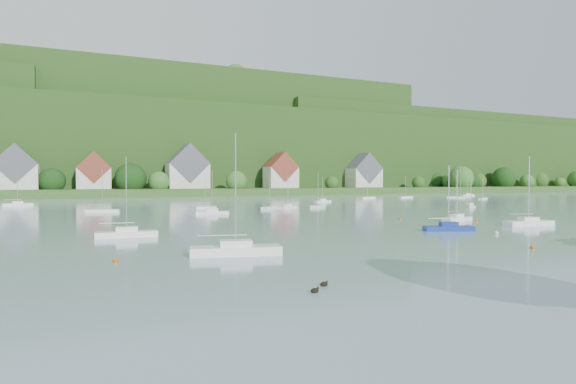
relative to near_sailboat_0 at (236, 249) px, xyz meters
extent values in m
cube|color=#264D1D|center=(23.32, 166.20, 1.01)|extent=(600.00, 60.00, 3.00)
cube|color=#1B3B12|center=(23.32, 241.20, 19.51)|extent=(620.00, 160.00, 40.00)
cube|color=#1B3B12|center=(33.32, 236.20, 27.51)|extent=(240.00, 130.00, 60.00)
cube|color=#1B3B12|center=(183.32, 221.20, 21.51)|extent=(200.00, 110.00, 48.00)
sphere|color=#255118|center=(242.14, 162.72, 5.84)|extent=(10.24, 10.24, 10.24)
sphere|color=#376726|center=(164.82, 146.42, 6.70)|extent=(12.88, 12.88, 12.88)
sphere|color=black|center=(162.67, 164.14, 5.91)|extent=(10.46, 10.46, 10.46)
sphere|color=#255118|center=(141.75, 151.10, 4.61)|extent=(6.45, 6.45, 6.45)
sphere|color=#376726|center=(251.50, 156.07, 4.58)|extent=(6.37, 6.37, 6.37)
sphere|color=black|center=(175.33, 160.20, 5.98)|extent=(10.68, 10.68, 10.68)
sphere|color=black|center=(201.22, 152.62, 6.69)|extent=(12.85, 12.85, 12.85)
sphere|color=#376726|center=(16.52, 150.08, 5.17)|extent=(8.19, 8.19, 8.19)
sphere|color=#376726|center=(177.28, 156.55, 5.92)|extent=(10.50, 10.50, 10.50)
sphere|color=black|center=(176.08, 150.47, 5.13)|extent=(8.05, 8.05, 8.05)
sphere|color=#376726|center=(-28.64, 152.27, 4.62)|extent=(6.49, 6.49, 6.49)
sphere|color=#376726|center=(70.17, 158.28, 6.46)|extent=(12.16, 12.16, 12.16)
sphere|color=#376726|center=(46.31, 146.13, 5.35)|extent=(8.73, 8.73, 8.73)
sphere|color=black|center=(-20.55, 152.06, 5.54)|extent=(9.32, 9.32, 9.32)
sphere|color=#255118|center=(221.96, 153.95, 5.03)|extent=(7.74, 7.74, 7.74)
sphere|color=#255118|center=(182.36, 152.31, 5.38)|extent=(8.84, 8.84, 8.84)
sphere|color=#255118|center=(91.16, 147.89, 4.54)|extent=(6.24, 6.24, 6.24)
sphere|color=black|center=(112.75, 160.74, 5.16)|extent=(8.16, 8.16, 8.16)
sphere|color=#376726|center=(168.09, 158.52, 5.14)|extent=(8.09, 8.09, 8.09)
sphere|color=#376726|center=(220.46, 153.50, 5.16)|extent=(8.14, 8.14, 8.14)
sphere|color=black|center=(6.32, 152.56, 6.39)|extent=(11.92, 11.92, 11.92)
sphere|color=black|center=(-44.84, 217.58, 50.77)|extent=(7.18, 7.18, 7.18)
sphere|color=#255118|center=(62.82, 221.23, 59.76)|extent=(12.83, 12.83, 12.83)
sphere|color=#376726|center=(-16.61, 208.38, 58.94)|extent=(8.18, 8.18, 8.18)
sphere|color=#255118|center=(24.43, 245.85, 59.74)|extent=(12.73, 12.73, 12.73)
sphere|color=#255118|center=(106.72, 210.73, 59.52)|extent=(11.50, 11.50, 11.50)
sphere|color=#255118|center=(84.03, 241.09, 60.07)|extent=(14.65, 14.65, 14.65)
sphere|color=#376726|center=(62.57, 197.49, 59.60)|extent=(11.95, 11.95, 11.95)
sphere|color=#255118|center=(142.76, 204.78, 59.22)|extent=(9.76, 9.76, 9.76)
sphere|color=#376726|center=(-23.82, 240.49, 58.75)|extent=(7.07, 7.07, 7.07)
sphere|color=black|center=(19.85, 209.51, 58.95)|extent=(8.21, 8.21, 8.21)
sphere|color=#376726|center=(0.50, 233.30, 59.65)|extent=(12.24, 12.24, 12.24)
sphere|color=#376726|center=(137.83, 209.18, 59.09)|extent=(9.00, 9.00, 9.00)
sphere|color=#255118|center=(124.35, 224.17, 58.92)|extent=(8.03, 8.03, 8.03)
sphere|color=#376726|center=(199.97, 224.50, 47.18)|extent=(9.52, 9.52, 9.52)
sphere|color=#376726|center=(256.52, 225.20, 47.11)|extent=(9.12, 9.12, 9.12)
sphere|color=#376726|center=(123.80, 224.56, 48.13)|extent=(14.97, 14.97, 14.97)
sphere|color=black|center=(185.24, 195.06, 46.83)|extent=(7.52, 7.52, 7.52)
sphere|color=#255118|center=(101.99, 222.02, 47.22)|extent=(9.78, 9.78, 9.78)
sphere|color=#255118|center=(143.01, 220.91, 47.61)|extent=(12.02, 12.02, 12.02)
sphere|color=black|center=(161.22, 202.22, 47.54)|extent=(11.57, 11.57, 11.57)
sphere|color=#255118|center=(145.75, 188.93, 47.73)|extent=(12.65, 12.65, 12.65)
sphere|color=#376726|center=(165.96, 194.57, 46.96)|extent=(8.28, 8.28, 8.28)
sphere|color=black|center=(191.22, 230.51, 46.82)|extent=(7.47, 7.47, 7.47)
sphere|color=#376726|center=(122.46, 213.42, 47.17)|extent=(9.48, 9.48, 9.48)
sphere|color=black|center=(212.76, 237.42, 40.99)|extent=(8.43, 8.43, 8.43)
sphere|color=#255118|center=(-16.66, 228.34, 41.61)|extent=(12.01, 12.01, 12.01)
sphere|color=black|center=(205.39, 210.88, 41.88)|extent=(13.54, 13.54, 13.54)
sphere|color=black|center=(141.99, 218.55, 42.15)|extent=(15.08, 15.08, 15.08)
sphere|color=#376726|center=(131.73, 234.22, 42.31)|extent=(15.99, 15.99, 15.99)
sphere|color=black|center=(19.62, 238.41, 42.26)|extent=(15.72, 15.72, 15.72)
sphere|color=#376726|center=(241.72, 267.69, 41.99)|extent=(14.17, 14.17, 14.17)
sphere|color=#255118|center=(34.20, 234.12, 41.36)|extent=(10.54, 10.54, 10.54)
sphere|color=black|center=(256.42, 200.19, 41.99)|extent=(14.14, 14.14, 14.14)
cube|color=beige|center=(-31.68, 153.20, 7.01)|extent=(14.00, 10.00, 9.00)
cube|color=#515158|center=(-31.68, 153.20, 11.51)|extent=(14.00, 10.40, 14.00)
cube|color=beige|center=(-6.68, 155.20, 6.51)|extent=(12.00, 9.00, 8.00)
cube|color=brown|center=(-6.68, 155.20, 10.51)|extent=(12.00, 9.36, 12.00)
cube|color=beige|center=(28.32, 154.20, 7.51)|extent=(16.00, 11.00, 10.00)
cube|color=#515158|center=(28.32, 154.20, 12.51)|extent=(16.00, 11.44, 16.00)
cube|color=beige|center=(68.32, 152.20, 7.01)|extent=(13.00, 10.00, 9.00)
cube|color=brown|center=(68.32, 152.20, 11.51)|extent=(13.00, 10.40, 13.00)
cube|color=beige|center=(113.32, 156.20, 7.01)|extent=(15.00, 10.00, 9.00)
cube|color=#515158|center=(113.32, 156.20, 11.51)|extent=(15.00, 10.40, 15.00)
cube|color=white|center=(0.00, 0.00, -0.13)|extent=(7.54, 3.56, 0.73)
cube|color=white|center=(0.00, 0.00, 0.49)|extent=(2.79, 1.94, 0.50)
cylinder|color=silver|center=(0.00, 0.00, 4.78)|extent=(0.10, 0.10, 9.09)
cylinder|color=silver|center=(-1.06, 0.24, 1.14)|extent=(3.92, 0.94, 0.08)
cube|color=navy|center=(28.97, 7.54, -0.20)|extent=(6.01, 3.70, 0.58)
cube|color=navy|center=(28.97, 7.54, 0.34)|extent=(2.32, 1.82, 0.50)
cylinder|color=silver|center=(28.97, 7.54, 3.74)|extent=(0.10, 0.10, 7.28)
cylinder|color=silver|center=(28.16, 7.87, 0.99)|extent=(3.00, 1.27, 0.08)
cube|color=white|center=(40.26, 18.02, -0.21)|extent=(5.89, 2.92, 0.57)
cube|color=white|center=(40.26, 18.02, 0.33)|extent=(2.20, 1.56, 0.50)
cylinder|color=silver|center=(40.26, 18.02, 3.62)|extent=(0.10, 0.10, 7.09)
cylinder|color=silver|center=(39.44, 17.81, 0.98)|extent=(3.05, 0.84, 0.08)
cube|color=white|center=(43.33, 8.19, -0.15)|extent=(7.07, 2.83, 0.69)
cube|color=white|center=(43.33, 8.19, 0.45)|extent=(2.56, 1.66, 0.50)
cylinder|color=silver|center=(43.33, 8.19, 4.49)|extent=(0.10, 0.10, 8.59)
cylinder|color=silver|center=(42.30, 8.33, 1.10)|extent=(3.76, 0.59, 0.08)
cube|color=white|center=(-6.93, 16.42, -0.17)|extent=(6.39, 2.01, 0.63)
cube|color=white|center=(-6.93, 16.42, 0.39)|extent=(2.26, 1.32, 0.50)
cylinder|color=silver|center=(-6.93, 16.42, 4.10)|extent=(0.10, 0.10, 7.91)
cylinder|color=silver|center=(-7.88, 16.45, 1.04)|extent=(3.48, 0.21, 0.08)
sphere|color=#D15700|center=(25.06, -7.07, -0.49)|extent=(0.39, 0.39, 0.39)
sphere|color=silver|center=(31.52, 2.74, -0.49)|extent=(0.44, 0.44, 0.44)
sphere|color=#D15700|center=(42.53, 16.50, -0.49)|extent=(0.44, 0.44, 0.44)
sphere|color=#D15700|center=(34.02, 23.55, -0.49)|extent=(0.41, 0.41, 0.41)
sphere|color=#D15700|center=(-9.07, 0.58, -0.49)|extent=(0.38, 0.38, 0.38)
ellipsoid|color=black|center=(0.01, -13.93, -0.38)|extent=(0.46, 0.30, 0.30)
sphere|color=black|center=(0.20, -13.93, -0.26)|extent=(0.13, 0.13, 0.13)
ellipsoid|color=black|center=(1.21, -12.73, -0.38)|extent=(0.46, 0.30, 0.30)
sphere|color=black|center=(1.40, -12.73, -0.26)|extent=(0.13, 0.13, 0.13)
cube|color=white|center=(129.05, 105.74, -0.20)|extent=(5.78, 1.85, 0.57)
cube|color=white|center=(129.05, 105.74, 0.33)|extent=(2.05, 1.21, 0.50)
cylinder|color=silver|center=(129.05, 105.74, 3.65)|extent=(0.10, 0.10, 7.14)
cylinder|color=silver|center=(128.20, 105.78, 0.98)|extent=(3.14, 0.22, 0.08)
cube|color=white|center=(37.32, 57.45, -0.19)|extent=(5.48, 5.26, 0.59)
cylinder|color=silver|center=(37.32, 57.45, 3.81)|extent=(0.10, 0.10, 7.42)
cylinder|color=silver|center=(36.67, 56.85, 1.00)|extent=(2.44, 2.28, 0.08)
cube|color=white|center=(113.15, 93.15, -0.25)|extent=(4.91, 3.01, 0.48)
cylinder|color=silver|center=(113.15, 93.15, 2.96)|extent=(0.10, 0.10, 5.95)
cylinder|color=silver|center=(112.49, 92.89, 0.89)|extent=(2.46, 1.05, 0.08)
cube|color=white|center=(-25.11, 93.15, -0.17)|extent=(6.67, 2.96, 0.65)
cube|color=white|center=(-25.11, 93.15, 0.41)|extent=(2.45, 1.66, 0.50)
cylinder|color=silver|center=(-25.11, 93.15, 4.19)|extent=(0.10, 0.10, 8.06)
cylinder|color=silver|center=(-26.06, 92.98, 1.06)|extent=(3.50, 0.73, 0.08)
cube|color=white|center=(77.84, 99.10, -0.18)|extent=(6.37, 3.12, 0.61)
cylinder|color=silver|center=(77.84, 99.10, 3.96)|extent=(0.10, 0.10, 7.67)
cylinder|color=silver|center=(76.94, 98.88, 1.02)|extent=(3.30, 0.88, 0.08)
cube|color=white|center=(70.11, 45.10, -0.25)|extent=(3.83, 4.56, 0.47)
cube|color=white|center=(70.11, 45.10, 0.23)|extent=(1.71, 1.87, 0.50)
cylinder|color=silver|center=(70.11, 45.10, 2.91)|extent=(0.10, 0.10, 5.86)
cylinder|color=silver|center=(69.69, 44.53, 0.88)|extent=(1.59, 2.13, 0.08)
cube|color=white|center=(13.13, 63.40, -0.26)|extent=(4.79, 2.01, 0.46)
cylinder|color=silver|center=(13.13, 63.40, 2.88)|extent=(0.10, 0.10, 5.81)
cylinder|color=silver|center=(12.44, 63.29, 0.88)|extent=(2.54, 0.48, 0.08)
cube|color=white|center=(25.54, 57.08, -0.21)|extent=(5.15, 4.96, 0.56)
cylinder|color=silver|center=(25.54, 57.08, 3.56)|extent=(0.10, 0.10, 6.98)
cylinder|color=silver|center=(24.93, 56.51, 0.97)|extent=(2.30, 2.16, 0.08)
cube|color=white|center=(29.60, 56.70, -0.23)|extent=(5.04, 4.08, 0.51)
cube|color=white|center=(29.60, 56.70, 0.27)|extent=(2.05, 1.84, 0.50)
cylinder|color=silver|center=(29.60, 56.70, 3.23)|extent=(0.10, 0.10, 6.41)
cylinder|color=silver|center=(28.97, 56.27, 0.92)|extent=(2.37, 1.66, 0.08)
cube|color=white|center=(-7.54, 59.71, -0.18)|extent=(6.32, 2.76, 0.61)
cylinder|color=silver|center=(-7.54, 59.71, 3.94)|extent=(0.10, 0.10, 7.64)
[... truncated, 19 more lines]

